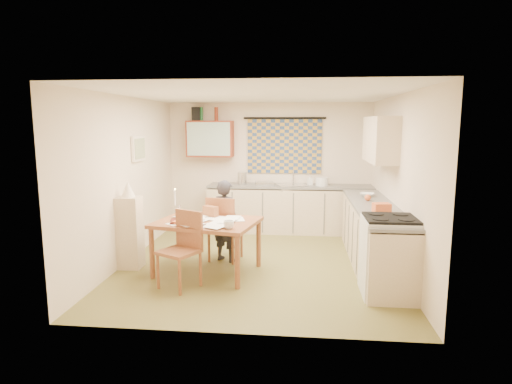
# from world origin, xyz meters

# --- Properties ---
(floor) EXTENTS (4.00, 4.50, 0.02)m
(floor) POSITION_xyz_m (0.00, 0.00, -0.01)
(floor) COLOR brown
(floor) RESTS_ON ground
(ceiling) EXTENTS (4.00, 4.50, 0.02)m
(ceiling) POSITION_xyz_m (0.00, 0.00, 2.51)
(ceiling) COLOR white
(ceiling) RESTS_ON floor
(wall_back) EXTENTS (4.00, 0.02, 2.50)m
(wall_back) POSITION_xyz_m (0.00, 2.26, 1.25)
(wall_back) COLOR beige
(wall_back) RESTS_ON floor
(wall_front) EXTENTS (4.00, 0.02, 2.50)m
(wall_front) POSITION_xyz_m (0.00, -2.26, 1.25)
(wall_front) COLOR beige
(wall_front) RESTS_ON floor
(wall_left) EXTENTS (0.02, 4.50, 2.50)m
(wall_left) POSITION_xyz_m (-2.01, 0.00, 1.25)
(wall_left) COLOR beige
(wall_left) RESTS_ON floor
(wall_right) EXTENTS (0.02, 4.50, 2.50)m
(wall_right) POSITION_xyz_m (2.01, 0.00, 1.25)
(wall_right) COLOR beige
(wall_right) RESTS_ON floor
(window_blind) EXTENTS (1.45, 0.03, 1.05)m
(window_blind) POSITION_xyz_m (0.30, 2.22, 1.65)
(window_blind) COLOR navy
(window_blind) RESTS_ON wall_back
(curtain_rod) EXTENTS (1.60, 0.04, 0.04)m
(curtain_rod) POSITION_xyz_m (0.30, 2.20, 2.20)
(curtain_rod) COLOR black
(curtain_rod) RESTS_ON wall_back
(wall_cabinet) EXTENTS (0.90, 0.34, 0.70)m
(wall_cabinet) POSITION_xyz_m (-1.15, 2.08, 1.80)
(wall_cabinet) COLOR maroon
(wall_cabinet) RESTS_ON wall_back
(wall_cabinet_glass) EXTENTS (0.84, 0.02, 0.64)m
(wall_cabinet_glass) POSITION_xyz_m (-1.15, 1.91, 1.80)
(wall_cabinet_glass) COLOR #99B2A5
(wall_cabinet_glass) RESTS_ON wall_back
(upper_cabinet_right) EXTENTS (0.34, 1.30, 0.70)m
(upper_cabinet_right) POSITION_xyz_m (1.83, 0.55, 1.85)
(upper_cabinet_right) COLOR #CAB08C
(upper_cabinet_right) RESTS_ON wall_right
(framed_print) EXTENTS (0.04, 0.50, 0.40)m
(framed_print) POSITION_xyz_m (-1.97, 0.40, 1.70)
(framed_print) COLOR #F2E4CB
(framed_print) RESTS_ON wall_left
(print_canvas) EXTENTS (0.01, 0.42, 0.32)m
(print_canvas) POSITION_xyz_m (-1.95, 0.40, 1.70)
(print_canvas) COLOR beige
(print_canvas) RESTS_ON wall_left
(counter_back) EXTENTS (3.30, 0.62, 0.92)m
(counter_back) POSITION_xyz_m (0.50, 1.95, 0.45)
(counter_back) COLOR #CAB08C
(counter_back) RESTS_ON floor
(counter_right) EXTENTS (0.62, 2.95, 0.92)m
(counter_right) POSITION_xyz_m (1.70, 0.02, 0.45)
(counter_right) COLOR #CAB08C
(counter_right) RESTS_ON floor
(stove) EXTENTS (0.63, 0.63, 0.98)m
(stove) POSITION_xyz_m (1.70, -1.06, 0.49)
(stove) COLOR white
(stove) RESTS_ON floor
(sink) EXTENTS (0.67, 0.61, 0.10)m
(sink) POSITION_xyz_m (0.46, 1.95, 0.88)
(sink) COLOR silver
(sink) RESTS_ON counter_back
(tap) EXTENTS (0.04, 0.04, 0.28)m
(tap) POSITION_xyz_m (0.49, 2.13, 1.06)
(tap) COLOR silver
(tap) RESTS_ON counter_back
(dish_rack) EXTENTS (0.39, 0.35, 0.06)m
(dish_rack) POSITION_xyz_m (-0.07, 1.95, 0.95)
(dish_rack) COLOR silver
(dish_rack) RESTS_ON counter_back
(kettle) EXTENTS (0.24, 0.24, 0.24)m
(kettle) POSITION_xyz_m (-0.50, 1.95, 1.04)
(kettle) COLOR silver
(kettle) RESTS_ON counter_back
(mixing_bowl) EXTENTS (0.28, 0.28, 0.16)m
(mixing_bowl) POSITION_xyz_m (1.04, 1.95, 1.00)
(mixing_bowl) COLOR white
(mixing_bowl) RESTS_ON counter_back
(soap_bottle) EXTENTS (0.14, 0.14, 0.19)m
(soap_bottle) POSITION_xyz_m (0.81, 2.00, 1.02)
(soap_bottle) COLOR white
(soap_bottle) RESTS_ON counter_back
(bowl) EXTENTS (0.33, 0.33, 0.06)m
(bowl) POSITION_xyz_m (1.70, 0.77, 0.95)
(bowl) COLOR white
(bowl) RESTS_ON counter_right
(orange_bag) EXTENTS (0.24, 0.19, 0.12)m
(orange_bag) POSITION_xyz_m (1.70, -0.48, 0.98)
(orange_bag) COLOR #DB612F
(orange_bag) RESTS_ON counter_right
(fruit_orange) EXTENTS (0.10, 0.10, 0.10)m
(fruit_orange) POSITION_xyz_m (1.65, 0.37, 0.97)
(fruit_orange) COLOR #DB612F
(fruit_orange) RESTS_ON counter_right
(speaker) EXTENTS (0.19, 0.22, 0.26)m
(speaker) POSITION_xyz_m (-1.42, 2.08, 2.28)
(speaker) COLOR black
(speaker) RESTS_ON wall_cabinet
(bottle_green) EXTENTS (0.09, 0.09, 0.26)m
(bottle_green) POSITION_xyz_m (-1.32, 2.08, 2.28)
(bottle_green) COLOR #195926
(bottle_green) RESTS_ON wall_cabinet
(bottle_brown) EXTENTS (0.07, 0.07, 0.26)m
(bottle_brown) POSITION_xyz_m (-1.02, 2.08, 2.28)
(bottle_brown) COLOR maroon
(bottle_brown) RESTS_ON wall_cabinet
(dining_table) EXTENTS (1.54, 1.29, 0.75)m
(dining_table) POSITION_xyz_m (-0.68, -0.49, 0.38)
(dining_table) COLOR brown
(dining_table) RESTS_ON floor
(chair_far) EXTENTS (0.54, 0.54, 1.00)m
(chair_far) POSITION_xyz_m (-0.53, 0.08, 0.31)
(chair_far) COLOR brown
(chair_far) RESTS_ON floor
(chair_near) EXTENTS (0.60, 0.60, 0.98)m
(chair_near) POSITION_xyz_m (-0.91, -1.08, 0.30)
(chair_near) COLOR brown
(chair_near) RESTS_ON floor
(person) EXTENTS (0.70, 0.67, 1.26)m
(person) POSITION_xyz_m (-0.52, 0.05, 0.63)
(person) COLOR black
(person) RESTS_ON floor
(shelf_stand) EXTENTS (0.32, 0.30, 1.05)m
(shelf_stand) POSITION_xyz_m (-1.84, -0.41, 0.53)
(shelf_stand) COLOR #CAB08C
(shelf_stand) RESTS_ON floor
(lampshade) EXTENTS (0.20, 0.20, 0.22)m
(lampshade) POSITION_xyz_m (-1.84, -0.41, 1.16)
(lampshade) COLOR #F2E4CB
(lampshade) RESTS_ON shelf_stand
(letter_rack) EXTENTS (0.24, 0.20, 0.16)m
(letter_rack) POSITION_xyz_m (-0.68, -0.25, 0.83)
(letter_rack) COLOR brown
(letter_rack) RESTS_ON dining_table
(mug) EXTENTS (0.15, 0.15, 0.11)m
(mug) POSITION_xyz_m (-0.30, -0.93, 0.80)
(mug) COLOR white
(mug) RESTS_ON dining_table
(magazine) EXTENTS (0.35, 0.39, 0.03)m
(magazine) POSITION_xyz_m (-1.16, -0.65, 0.76)
(magazine) COLOR maroon
(magazine) RESTS_ON dining_table
(book) EXTENTS (0.35, 0.36, 0.02)m
(book) POSITION_xyz_m (-1.08, -0.52, 0.76)
(book) COLOR #DB612F
(book) RESTS_ON dining_table
(orange_box) EXTENTS (0.14, 0.12, 0.04)m
(orange_box) POSITION_xyz_m (-1.03, -0.74, 0.77)
(orange_box) COLOR #DB612F
(orange_box) RESTS_ON dining_table
(eyeglasses) EXTENTS (0.13, 0.10, 0.02)m
(eyeglasses) POSITION_xyz_m (-0.61, -0.83, 0.76)
(eyeglasses) COLOR black
(eyeglasses) RESTS_ON dining_table
(candle_holder) EXTENTS (0.07, 0.07, 0.18)m
(candle_holder) POSITION_xyz_m (-1.13, -0.31, 0.84)
(candle_holder) COLOR silver
(candle_holder) RESTS_ON dining_table
(candle) EXTENTS (0.03, 0.03, 0.22)m
(candle) POSITION_xyz_m (-1.18, -0.33, 1.04)
(candle) COLOR white
(candle) RESTS_ON dining_table
(candle_flame) EXTENTS (0.02, 0.02, 0.02)m
(candle_flame) POSITION_xyz_m (-1.17, -0.33, 1.16)
(candle_flame) COLOR #FFCC66
(candle_flame) RESTS_ON dining_table
(papers) EXTENTS (1.07, 1.06, 0.03)m
(papers) POSITION_xyz_m (-0.70, -0.54, 0.76)
(papers) COLOR white
(papers) RESTS_ON dining_table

